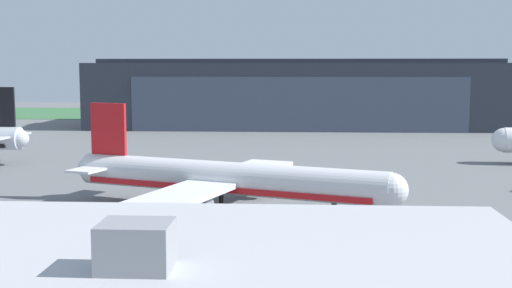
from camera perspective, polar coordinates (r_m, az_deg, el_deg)
ground_plane at (r=76.34m, az=-0.25°, el=-5.36°), size 440.00×440.00×0.00m
grass_field_strip at (r=225.57m, az=2.06°, el=2.64°), size 440.00×56.00×0.08m
maintenance_hangar at (r=180.06m, az=3.64°, el=4.34°), size 109.04×36.99×18.18m
airliner_near_left at (r=73.40m, az=-2.70°, el=-3.06°), size 37.93×32.39×11.67m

